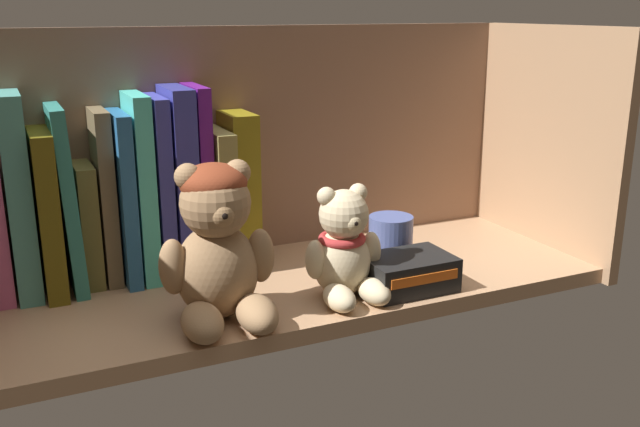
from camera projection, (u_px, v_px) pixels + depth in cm
name	position (u px, v px, depth cm)	size (l,w,h in cm)	color
shelf_board	(292.00, 288.00, 89.87)	(77.84, 27.14, 2.00)	#A87F5B
shelf_back_panel	(251.00, 148.00, 97.86)	(80.24, 1.20, 32.95)	brown
shelf_side_panel_right	(546.00, 143.00, 101.57)	(1.60, 29.54, 32.95)	#A87F5B
book_2	(18.00, 194.00, 83.61)	(2.71, 12.60, 24.15)	teal
book_3	(46.00, 209.00, 85.38)	(2.37, 14.80, 19.73)	#594D10
book_4	(65.00, 196.00, 85.94)	(1.60, 13.71, 22.41)	#2B766D
book_5	(86.00, 222.00, 87.85)	(2.21, 9.57, 15.14)	brown
book_6	(104.00, 195.00, 87.89)	(1.82, 9.80, 21.61)	brown
book_7	(121.00, 195.00, 88.78)	(1.74, 13.36, 21.29)	#245A8D
book_8	(138.00, 185.00, 89.40)	(2.11, 12.84, 23.35)	#47C2B4
book_9	(156.00, 185.00, 90.36)	(1.78, 13.05, 22.96)	#353994
book_10	(176.00, 179.00, 91.27)	(2.77, 13.53, 23.95)	#323691
book_11	(195.00, 177.00, 92.29)	(1.66, 12.61, 24.00)	#5C177D
book_12	(214.00, 196.00, 94.03)	(2.39, 14.59, 18.35)	olive
book_13	(237.00, 187.00, 95.10)	(3.56, 9.62, 20.16)	olive
teddy_bear_larger	(218.00, 247.00, 76.18)	(12.93, 13.15, 17.70)	#93704C
teddy_bear_smaller	(345.00, 251.00, 82.97)	(9.80, 9.89, 13.57)	beige
pillar_candle	(390.00, 242.00, 93.44)	(5.83, 5.83, 6.96)	#4C5B99
small_product_box	(408.00, 273.00, 86.38)	(10.73, 7.74, 4.20)	black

